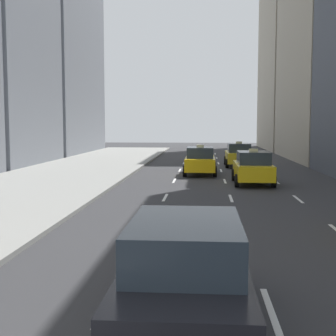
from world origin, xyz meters
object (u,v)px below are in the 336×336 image
object	(u,v)px
taxi_fourth	(239,155)
taxi_lead	(253,167)
sedan_black_near	(186,274)
taxi_second	(200,161)

from	to	relation	value
taxi_fourth	taxi_lead	bearing A→B (deg)	-90.00
sedan_black_near	taxi_second	bearing A→B (deg)	90.00
taxi_fourth	sedan_black_near	bearing A→B (deg)	-95.69
taxi_second	sedan_black_near	bearing A→B (deg)	-90.00
taxi_lead	taxi_fourth	world-z (taller)	same
taxi_second	sedan_black_near	size ratio (longest dim) A/B	0.94
taxi_lead	taxi_second	world-z (taller)	same
taxi_second	taxi_fourth	bearing A→B (deg)	64.69
taxi_second	sedan_black_near	distance (m)	22.20
taxi_lead	sedan_black_near	world-z (taller)	taxi_lead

